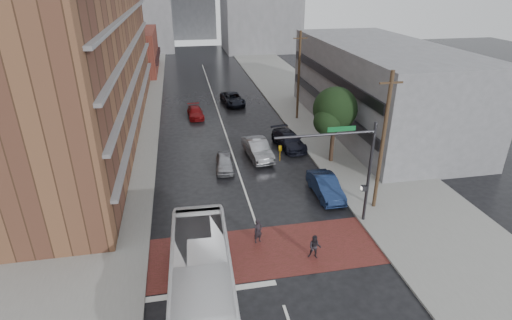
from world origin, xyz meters
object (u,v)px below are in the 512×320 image
object	(u,v)px
car_travel_a	(225,162)
car_parked_near	(326,186)
car_parked_far	(289,140)
suv_travel	(233,99)
car_travel_c	(195,112)
pedestrian_a	(258,231)
car_travel_b	(258,149)
transit_bus	(203,300)
pedestrian_b	(315,247)
car_parked_mid	(289,140)

from	to	relation	value
car_travel_a	car_parked_near	distance (m)	9.20
car_parked_far	suv_travel	bearing A→B (deg)	98.17
car_travel_a	car_travel_c	bearing A→B (deg)	102.31
pedestrian_a	car_travel_b	bearing A→B (deg)	56.63
transit_bus	pedestrian_b	world-z (taller)	transit_bus
pedestrian_b	car_travel_a	world-z (taller)	pedestrian_b
car_parked_mid	car_travel_a	bearing A→B (deg)	-159.97
suv_travel	car_parked_far	distance (m)	15.73
transit_bus	suv_travel	bearing A→B (deg)	82.00
transit_bus	car_parked_far	distance (m)	22.84
transit_bus	car_travel_a	xyz separation A→B (m)	(2.98, 16.95, -1.10)
car_travel_b	car_parked_near	size ratio (longest dim) A/B	1.09
pedestrian_a	car_parked_mid	distance (m)	15.64
pedestrian_b	car_parked_far	distance (m)	16.90
pedestrian_b	car_parked_mid	bearing A→B (deg)	102.81
pedestrian_a	car_travel_a	xyz separation A→B (m)	(-0.83, 10.79, -0.18)
car_travel_c	car_parked_near	size ratio (longest dim) A/B	0.90
pedestrian_a	car_travel_c	world-z (taller)	pedestrian_a
car_parked_near	transit_bus	bearing A→B (deg)	-132.90
car_parked_near	car_travel_c	bearing A→B (deg)	112.50
car_travel_b	pedestrian_a	bearing A→B (deg)	-106.92
car_travel_c	car_travel_a	bearing A→B (deg)	-86.59
car_travel_a	car_parked_mid	distance (m)	7.67
pedestrian_b	car_parked_mid	distance (m)	16.90
car_travel_b	car_parked_mid	world-z (taller)	car_travel_b
pedestrian_a	car_travel_b	world-z (taller)	car_travel_b
pedestrian_b	suv_travel	distance (m)	32.01
pedestrian_b	car_travel_a	bearing A→B (deg)	129.13
car_travel_a	car_parked_far	size ratio (longest dim) A/B	0.89
suv_travel	car_parked_mid	size ratio (longest dim) A/B	1.03
suv_travel	car_parked_near	bearing A→B (deg)	-88.18
transit_bus	suv_travel	xyz separation A→B (m)	(6.30, 36.00, -1.01)
car_travel_b	car_parked_far	size ratio (longest dim) A/B	1.18
car_parked_mid	car_travel_c	bearing A→B (deg)	119.05
transit_bus	car_travel_b	world-z (taller)	transit_bus
car_travel_c	car_parked_mid	world-z (taller)	car_parked_mid
car_travel_c	suv_travel	xyz separation A→B (m)	(5.07, 4.43, 0.13)
car_travel_c	pedestrian_a	bearing A→B (deg)	-87.64
car_travel_a	car_travel_b	distance (m)	3.80
pedestrian_a	car_parked_far	size ratio (longest dim) A/B	0.38
transit_bus	car_travel_a	size ratio (longest dim) A/B	3.27
suv_travel	car_parked_near	world-z (taller)	car_parked_near
pedestrian_b	car_travel_c	bearing A→B (deg)	124.13
car_parked_mid	suv_travel	bearing A→B (deg)	93.72
car_parked_mid	car_parked_far	world-z (taller)	car_parked_mid
pedestrian_a	suv_travel	xyz separation A→B (m)	(2.49, 29.84, -0.09)
pedestrian_b	transit_bus	bearing A→B (deg)	-126.91
car_travel_b	car_travel_c	distance (m)	13.68
pedestrian_a	car_travel_c	size ratio (longest dim) A/B	0.39
car_travel_c	car_parked_far	size ratio (longest dim) A/B	0.98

